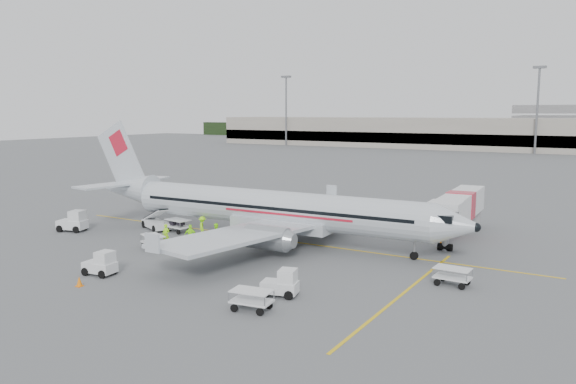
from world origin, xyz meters
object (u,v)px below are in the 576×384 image
belt_loader (156,215)px  aircraft (274,184)px  tug_mid (100,263)px  tug_aft (72,221)px  jet_bridge (460,215)px  tug_fore (280,282)px

belt_loader → aircraft: bearing=30.6°
tug_mid → tug_aft: size_ratio=0.85×
aircraft → jet_bridge: size_ratio=2.35×
jet_bridge → belt_loader: 26.93m
tug_fore → tug_mid: (-12.41, -2.45, 0.01)m
aircraft → tug_aft: 19.15m
aircraft → belt_loader: bearing=-175.9°
belt_loader → tug_fore: size_ratio=2.34×
jet_bridge → tug_mid: size_ratio=7.06×
belt_loader → tug_fore: bearing=-2.9°
aircraft → tug_fore: size_ratio=16.69×
jet_bridge → tug_mid: bearing=-129.4°
aircraft → belt_loader: aircraft is taller
jet_bridge → tug_fore: 21.72m
jet_bridge → tug_aft: bearing=-156.0°
jet_bridge → belt_loader: (-24.63, -10.87, -0.62)m
belt_loader → tug_mid: belt_loader is taller
tug_aft → tug_mid: bearing=-49.2°
jet_bridge → tug_aft: jet_bridge is taller
belt_loader → tug_aft: bearing=-117.9°
tug_fore → tug_aft: (-25.47, 5.71, 0.14)m
aircraft → tug_aft: aircraft is taller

